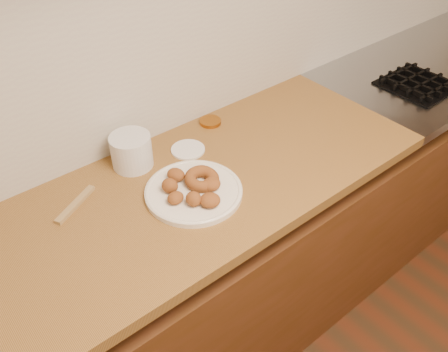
{
  "coord_description": "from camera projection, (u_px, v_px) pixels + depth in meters",
  "views": [
    {
      "loc": [
        -0.9,
        0.77,
        1.84
      ],
      "look_at": [
        -0.2,
        1.63,
        0.93
      ],
      "focal_mm": 38.0,
      "sensor_mm": 36.0,
      "label": 1
    }
  ],
  "objects": [
    {
      "name": "base_cabinet",
      "position": [
        252.0,
        253.0,
        1.91
      ],
      "size": [
        3.6,
        0.6,
        0.77
      ],
      "primitive_type": "cube",
      "color": "#572C19",
      "rests_on": "floor"
    },
    {
      "name": "butcher_block",
      "position": [
        80.0,
        246.0,
        1.28
      ],
      "size": [
        2.3,
        0.62,
        0.04
      ],
      "primitive_type": "cube",
      "color": "olive",
      "rests_on": "base_cabinet"
    },
    {
      "name": "stovetop",
      "position": [
        445.0,
        59.0,
        2.16
      ],
      "size": [
        1.3,
        0.62,
        0.04
      ],
      "primitive_type": "cube",
      "color": "#9EA0A5",
      "rests_on": "base_cabinet"
    },
    {
      "name": "backsplash",
      "position": [
        202.0,
        36.0,
        1.57
      ],
      "size": [
        3.6,
        0.02,
        0.6
      ],
      "primitive_type": "cube",
      "color": "#BAB7A6",
      "rests_on": "wall_back"
    },
    {
      "name": "donut_plate",
      "position": [
        194.0,
        192.0,
        1.41
      ],
      "size": [
        0.29,
        0.29,
        0.02
      ],
      "primitive_type": "cylinder",
      "color": "white",
      "rests_on": "butcher_block"
    },
    {
      "name": "ring_donut",
      "position": [
        202.0,
        179.0,
        1.41
      ],
      "size": [
        0.14,
        0.14,
        0.05
      ],
      "primitive_type": "torus",
      "rotation": [
        0.1,
        0.0,
        0.39
      ],
      "color": "brown",
      "rests_on": "donut_plate"
    },
    {
      "name": "fried_dough_chunks",
      "position": [
        191.0,
        190.0,
        1.37
      ],
      "size": [
        0.17,
        0.23,
        0.05
      ],
      "color": "brown",
      "rests_on": "donut_plate"
    },
    {
      "name": "plastic_tub",
      "position": [
        131.0,
        151.0,
        1.49
      ],
      "size": [
        0.15,
        0.15,
        0.11
      ],
      "primitive_type": "cylinder",
      "rotation": [
        0.0,
        0.0,
        -0.15
      ],
      "color": "silver",
      "rests_on": "butcher_block"
    },
    {
      "name": "tub_lid",
      "position": [
        188.0,
        150.0,
        1.58
      ],
      "size": [
        0.12,
        0.12,
        0.01
      ],
      "primitive_type": "cylinder",
      "rotation": [
        0.0,
        0.0,
        0.07
      ],
      "color": "white",
      "rests_on": "butcher_block"
    },
    {
      "name": "brass_jar_lid",
      "position": [
        210.0,
        122.0,
        1.71
      ],
      "size": [
        0.09,
        0.09,
        0.01
      ],
      "primitive_type": "cylinder",
      "rotation": [
        0.0,
        0.0,
        0.18
      ],
      "color": "#A6641F",
      "rests_on": "butcher_block"
    },
    {
      "name": "wooden_utensil",
      "position": [
        75.0,
        204.0,
        1.37
      ],
      "size": [
        0.16,
        0.1,
        0.01
      ],
      "primitive_type": "cube",
      "rotation": [
        0.0,
        0.0,
        0.49
      ],
      "color": "#9A7C49",
      "rests_on": "butcher_block"
    }
  ]
}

